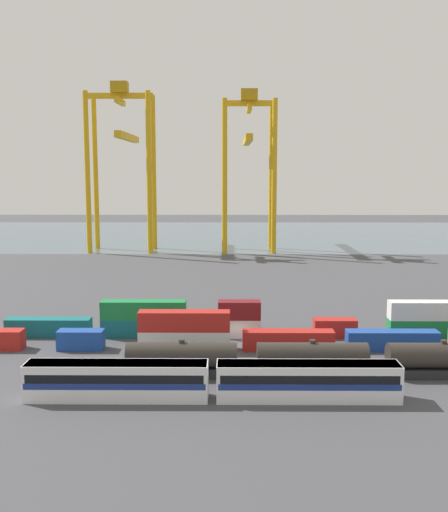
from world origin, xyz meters
name	(u,v)px	position (x,y,z in m)	size (l,w,h in m)	color
ground_plane	(237,288)	(0.00, 40.00, 0.00)	(420.00, 420.00, 0.00)	#424247
harbour_water	(233,235)	(0.00, 145.40, 0.00)	(400.00, 110.00, 0.01)	#475B6B
passenger_train	(212,379)	(-3.30, -20.83, 2.14)	(38.72, 3.14, 3.90)	silver
freight_tank_row	(377,359)	(15.52, -13.68, 2.06)	(57.80, 2.89, 4.35)	#232326
shipping_container_1	(81,340)	(-21.29, -3.11, 1.30)	(6.04, 2.44, 2.60)	#1C4299
shipping_container_2	(184,340)	(-7.51, -3.11, 1.30)	(12.10, 2.44, 2.60)	silver
shipping_container_3	(184,321)	(-7.51, -3.11, 3.90)	(12.10, 2.44, 2.60)	#AD211C
shipping_container_4	(288,340)	(6.28, -3.11, 1.30)	(12.10, 2.44, 2.60)	#AD211C
shipping_container_5	(392,340)	(20.06, -3.11, 1.30)	(12.10, 2.44, 2.60)	#1C4299
shipping_container_9	(49,327)	(-27.48, 3.30, 1.30)	(12.10, 2.44, 2.60)	#146066
shipping_container_10	(144,327)	(-13.79, 3.30, 1.30)	(12.10, 2.44, 2.60)	#146066
shipping_container_11	(144,310)	(-13.79, 3.30, 3.90)	(12.10, 2.44, 2.60)	#197538
shipping_container_12	(239,328)	(-0.10, 3.30, 1.30)	(6.04, 2.44, 2.60)	silver
shipping_container_13	(239,310)	(-0.10, 3.30, 3.90)	(6.04, 2.44, 2.60)	maroon
shipping_container_14	(335,328)	(13.60, 3.30, 1.30)	(6.04, 2.44, 2.60)	#AD211C
shipping_container_15	(431,328)	(27.29, 3.30, 1.30)	(12.10, 2.44, 2.60)	#197538
shipping_container_16	(432,310)	(27.29, 3.30, 3.90)	(12.10, 2.44, 2.60)	silver
gantry_crane_west	(122,151)	(-33.34, 100.85, 29.49)	(19.28, 35.44, 49.28)	gold
gantry_crane_central	(249,155)	(4.20, 101.20, 28.40)	(15.76, 37.65, 47.13)	gold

